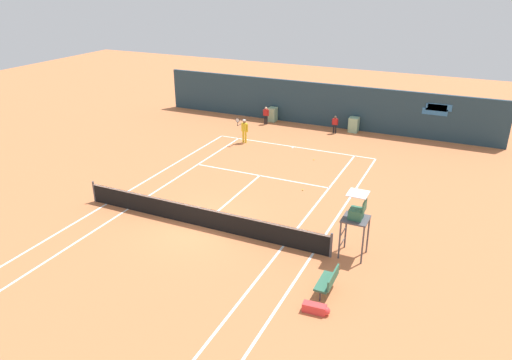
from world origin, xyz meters
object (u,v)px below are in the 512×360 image
at_px(tennis_ball_mid_court, 314,160).
at_px(player_on_baseline, 244,129).
at_px(ball_kid_centre_post, 266,114).
at_px(ball_kid_right_post, 335,123).
at_px(player_bench, 328,281).
at_px(tennis_ball_near_service_line, 303,190).
at_px(umpire_chair, 356,216).
at_px(equipment_bag, 317,309).

bearing_deg(tennis_ball_mid_court, player_on_baseline, 167.86).
xyz_separation_m(ball_kid_centre_post, tennis_ball_mid_court, (5.63, -5.60, -0.72)).
bearing_deg(ball_kid_right_post, player_on_baseline, 32.23).
bearing_deg(player_bench, tennis_ball_near_service_line, 25.66).
xyz_separation_m(umpire_chair, player_on_baseline, (-10.03, 10.56, -0.82)).
height_order(umpire_chair, equipment_bag, umpire_chair).
height_order(player_bench, tennis_ball_near_service_line, player_bench).
bearing_deg(umpire_chair, player_bench, 176.17).
distance_m(ball_kid_centre_post, tennis_ball_mid_court, 7.97).
bearing_deg(tennis_ball_mid_court, equipment_bag, -71.00).
xyz_separation_m(umpire_chair, tennis_ball_near_service_line, (-3.93, 5.01, -1.74)).
bearing_deg(equipment_bag, ball_kid_right_post, 104.74).
height_order(ball_kid_centre_post, ball_kid_right_post, ball_kid_centre_post).
distance_m(player_on_baseline, ball_kid_centre_post, 4.50).
distance_m(player_on_baseline, tennis_ball_near_service_line, 8.31).
bearing_deg(ball_kid_right_post, ball_kid_centre_post, -10.52).
relative_size(ball_kid_centre_post, tennis_ball_near_service_line, 19.29).
xyz_separation_m(player_bench, equipment_bag, (0.00, -1.21, -0.35)).
bearing_deg(ball_kid_right_post, tennis_ball_mid_court, 83.39).
xyz_separation_m(equipment_bag, player_on_baseline, (-9.85, 14.56, 0.79)).
height_order(umpire_chair, player_on_baseline, umpire_chair).
bearing_deg(umpire_chair, tennis_ball_mid_court, 26.99).
bearing_deg(tennis_ball_mid_court, player_bench, -69.29).
distance_m(umpire_chair, equipment_bag, 4.31).
distance_m(player_bench, equipment_bag, 1.26).
bearing_deg(tennis_ball_near_service_line, equipment_bag, -67.40).
bearing_deg(ball_kid_right_post, tennis_ball_near_service_line, 86.65).
bearing_deg(player_bench, umpire_chair, -3.83).
relative_size(player_bench, player_on_baseline, 0.70).
bearing_deg(equipment_bag, tennis_ball_near_service_line, 112.60).
height_order(player_on_baseline, tennis_ball_mid_court, player_on_baseline).
distance_m(ball_kid_right_post, tennis_ball_near_service_line, 10.14).
bearing_deg(player_on_baseline, equipment_bag, 124.57).
relative_size(umpire_chair, tennis_ball_mid_court, 40.24).
height_order(ball_kid_centre_post, tennis_ball_mid_court, ball_kid_centre_post).
bearing_deg(player_bench, player_on_baseline, 36.42).
bearing_deg(player_on_baseline, umpire_chair, 134.01).
bearing_deg(tennis_ball_mid_court, umpire_chair, -63.01).
height_order(ball_kid_right_post, tennis_ball_mid_court, ball_kid_right_post).
xyz_separation_m(umpire_chair, player_bench, (-0.19, -2.78, -1.26)).
xyz_separation_m(ball_kid_centre_post, tennis_ball_near_service_line, (6.51, -10.03, -0.72)).
bearing_deg(tennis_ball_mid_court, ball_kid_centre_post, 135.15).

